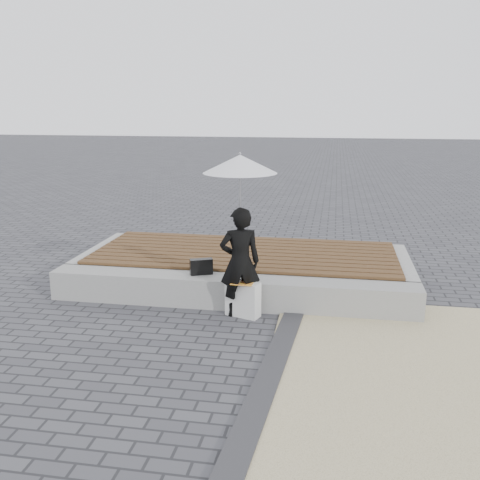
{
  "coord_description": "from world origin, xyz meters",
  "views": [
    {
      "loc": [
        1.33,
        -5.27,
        2.66
      ],
      "look_at": [
        0.19,
        1.29,
        1.0
      ],
      "focal_mm": 40.96,
      "sensor_mm": 36.0,
      "label": 1
    }
  ],
  "objects_px": {
    "seating_ledge": "(230,291)",
    "handbag": "(201,267)",
    "canvas_tote": "(243,299)",
    "parasol": "(240,164)",
    "woman": "(240,262)"
  },
  "relations": [
    {
      "from": "parasol",
      "to": "handbag",
      "type": "height_order",
      "value": "parasol"
    },
    {
      "from": "seating_ledge",
      "to": "parasol",
      "type": "relative_size",
      "value": 4.3
    },
    {
      "from": "woman",
      "to": "seating_ledge",
      "type": "bearing_deg",
      "value": -76.4
    },
    {
      "from": "parasol",
      "to": "seating_ledge",
      "type": "bearing_deg",
      "value": 121.02
    },
    {
      "from": "parasol",
      "to": "canvas_tote",
      "type": "xyz_separation_m",
      "value": [
        0.04,
        -0.03,
        -1.72
      ]
    },
    {
      "from": "seating_ledge",
      "to": "handbag",
      "type": "height_order",
      "value": "handbag"
    },
    {
      "from": "seating_ledge",
      "to": "handbag",
      "type": "relative_size",
      "value": 16.36
    },
    {
      "from": "seating_ledge",
      "to": "woman",
      "type": "distance_m",
      "value": 0.63
    },
    {
      "from": "seating_ledge",
      "to": "canvas_tote",
      "type": "relative_size",
      "value": 10.92
    },
    {
      "from": "woman",
      "to": "canvas_tote",
      "type": "relative_size",
      "value": 3.1
    },
    {
      "from": "seating_ledge",
      "to": "handbag",
      "type": "distance_m",
      "value": 0.52
    },
    {
      "from": "canvas_tote",
      "to": "handbag",
      "type": "bearing_deg",
      "value": 167.27
    },
    {
      "from": "parasol",
      "to": "canvas_tote",
      "type": "relative_size",
      "value": 2.54
    },
    {
      "from": "parasol",
      "to": "canvas_tote",
      "type": "distance_m",
      "value": 1.72
    },
    {
      "from": "woman",
      "to": "canvas_tote",
      "type": "height_order",
      "value": "woman"
    }
  ]
}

